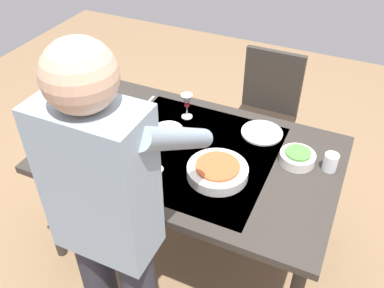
# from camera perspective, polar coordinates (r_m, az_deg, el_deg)

# --- Properties ---
(ground_plane) EXTENTS (6.00, 6.00, 0.00)m
(ground_plane) POSITION_cam_1_polar(r_m,az_deg,el_deg) (2.73, -0.00, -13.06)
(ground_plane) COLOR #846647
(dining_table) EXTENTS (1.52, 0.97, 0.74)m
(dining_table) POSITION_cam_1_polar(r_m,az_deg,el_deg) (2.25, -0.00, -2.42)
(dining_table) COLOR #332D28
(dining_table) RESTS_ON ground_plane
(chair_near) EXTENTS (0.40, 0.40, 0.91)m
(chair_near) POSITION_cam_1_polar(r_m,az_deg,el_deg) (2.95, 10.02, 4.73)
(chair_near) COLOR black
(chair_near) RESTS_ON ground_plane
(person_server) EXTENTS (0.42, 0.61, 1.69)m
(person_server) POSITION_cam_1_polar(r_m,az_deg,el_deg) (1.58, -11.01, -10.45)
(person_server) COLOR #2D2D38
(person_server) RESTS_ON ground_plane
(wine_bottle) EXTENTS (0.07, 0.07, 0.30)m
(wine_bottle) POSITION_cam_1_polar(r_m,az_deg,el_deg) (2.17, -12.92, 0.78)
(wine_bottle) COLOR black
(wine_bottle) RESTS_ON dining_table
(wine_glass_left) EXTENTS (0.07, 0.07, 0.15)m
(wine_glass_left) POSITION_cam_1_polar(r_m,az_deg,el_deg) (2.40, -0.71, 5.74)
(wine_glass_left) COLOR white
(wine_glass_left) RESTS_ON dining_table
(wine_glass_right) EXTENTS (0.07, 0.07, 0.15)m
(wine_glass_right) POSITION_cam_1_polar(r_m,az_deg,el_deg) (2.03, -4.91, -1.31)
(wine_glass_right) COLOR white
(wine_glass_right) RESTS_ON dining_table
(water_cup_near_left) EXTENTS (0.07, 0.07, 0.10)m
(water_cup_near_left) POSITION_cam_1_polar(r_m,az_deg,el_deg) (2.02, -10.49, -4.26)
(water_cup_near_left) COLOR silver
(water_cup_near_left) RESTS_ON dining_table
(water_cup_near_right) EXTENTS (0.07, 0.07, 0.09)m
(water_cup_near_right) POSITION_cam_1_polar(r_m,az_deg,el_deg) (2.18, 18.32, -2.36)
(water_cup_near_right) COLOR silver
(water_cup_near_right) RESTS_ON dining_table
(serving_bowl_pasta) EXTENTS (0.30, 0.30, 0.07)m
(serving_bowl_pasta) POSITION_cam_1_polar(r_m,az_deg,el_deg) (2.04, 3.49, -3.63)
(serving_bowl_pasta) COLOR silver
(serving_bowl_pasta) RESTS_ON dining_table
(side_bowl_salad) EXTENTS (0.18, 0.18, 0.07)m
(side_bowl_salad) POSITION_cam_1_polar(r_m,az_deg,el_deg) (2.18, 14.14, -1.74)
(side_bowl_salad) COLOR silver
(side_bowl_salad) RESTS_ON dining_table
(side_bowl_bread) EXTENTS (0.16, 0.16, 0.07)m
(side_bowl_bread) POSITION_cam_1_polar(r_m,az_deg,el_deg) (2.29, -3.24, 1.61)
(side_bowl_bread) COLOR silver
(side_bowl_bread) RESTS_ON dining_table
(dinner_plate_near) EXTENTS (0.23, 0.23, 0.01)m
(dinner_plate_near) POSITION_cam_1_polar(r_m,az_deg,el_deg) (2.36, 9.49, 1.53)
(dinner_plate_near) COLOR silver
(dinner_plate_near) RESTS_ON dining_table
(table_fork) EXTENTS (0.02, 0.18, 0.00)m
(table_fork) POSITION_cam_1_polar(r_m,az_deg,el_deg) (2.59, -6.13, 5.49)
(table_fork) COLOR silver
(table_fork) RESTS_ON dining_table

